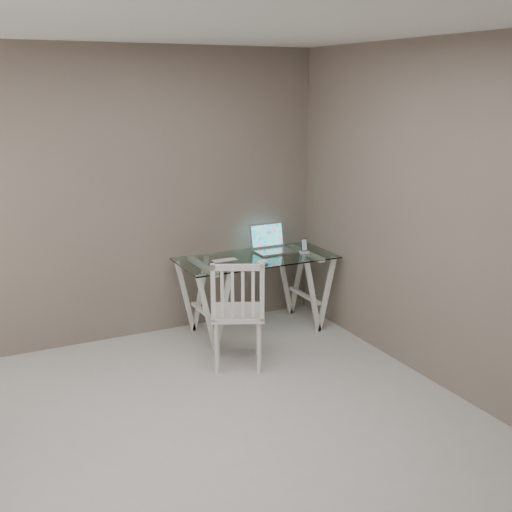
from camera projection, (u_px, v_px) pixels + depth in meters
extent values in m
plane|color=#ACAAA5|center=(216.00, 452.00, 4.23)|extent=(4.50, 4.50, 0.00)
cube|color=white|center=(208.00, 18.00, 3.53)|extent=(4.00, 4.50, 0.02)
cube|color=#6D5F55|center=(117.00, 198.00, 5.83)|extent=(4.00, 0.02, 2.70)
cube|color=#6D5F55|center=(498.00, 426.00, 1.94)|extent=(4.00, 0.02, 2.70)
cube|color=#6D5F55|center=(462.00, 224.00, 4.74)|extent=(0.02, 4.50, 2.70)
cube|color=silver|center=(256.00, 258.00, 6.13)|extent=(1.50, 0.70, 0.01)
cube|color=silver|center=(204.00, 304.00, 6.00)|extent=(0.24, 0.62, 0.72)
cube|color=silver|center=(305.00, 288.00, 6.47)|extent=(0.24, 0.62, 0.72)
cube|color=silver|center=(238.00, 313.00, 5.45)|extent=(0.58, 0.58, 0.04)
cylinder|color=silver|center=(217.00, 348.00, 5.34)|extent=(0.04, 0.04, 0.45)
cylinder|color=silver|center=(259.00, 348.00, 5.35)|extent=(0.04, 0.04, 0.45)
cylinder|color=silver|center=(218.00, 332.00, 5.68)|extent=(0.04, 0.04, 0.45)
cylinder|color=silver|center=(258.00, 332.00, 5.69)|extent=(0.04, 0.04, 0.45)
cube|color=silver|center=(238.00, 293.00, 5.19)|extent=(0.41, 0.21, 0.49)
cube|color=#B8B8BD|center=(274.00, 251.00, 6.33)|extent=(0.37, 0.26, 0.02)
cube|color=#19D899|center=(267.00, 235.00, 6.43)|extent=(0.37, 0.06, 0.25)
cube|color=silver|center=(225.00, 260.00, 6.02)|extent=(0.25, 0.11, 0.01)
ellipsoid|color=white|center=(263.00, 262.00, 5.92)|extent=(0.12, 0.07, 0.04)
cube|color=white|center=(304.00, 252.00, 6.30)|extent=(0.08, 0.08, 0.02)
cube|color=black|center=(304.00, 245.00, 6.29)|extent=(0.06, 0.03, 0.12)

